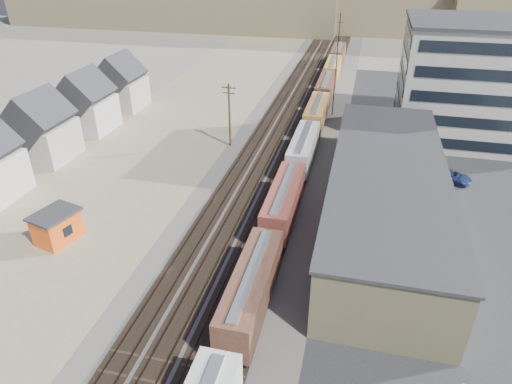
% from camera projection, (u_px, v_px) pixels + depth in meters
% --- Properties ---
extents(ground, '(300.00, 300.00, 0.00)m').
position_uv_depth(ground, '(183.00, 366.00, 35.55)').
color(ground, '#6B6356').
rests_on(ground, ground).
extents(ballast_bed, '(18.00, 200.00, 0.06)m').
position_uv_depth(ballast_bed, '(291.00, 132.00, 77.88)').
color(ballast_bed, '#4C4742').
rests_on(ballast_bed, ground).
extents(dirt_yard, '(24.00, 180.00, 0.03)m').
position_uv_depth(dirt_yard, '(158.00, 144.00, 73.50)').
color(dirt_yard, '#786E52').
rests_on(dirt_yard, ground).
extents(asphalt_lot, '(26.00, 120.00, 0.04)m').
position_uv_depth(asphalt_lot, '(435.00, 187.00, 60.68)').
color(asphalt_lot, '#232326').
rests_on(asphalt_lot, ground).
extents(rail_tracks, '(11.40, 200.00, 0.24)m').
position_uv_depth(rail_tracks, '(288.00, 131.00, 77.95)').
color(rail_tracks, black).
rests_on(rail_tracks, ground).
extents(freight_train, '(3.00, 119.74, 4.46)m').
position_uv_depth(freight_train, '(310.00, 129.00, 71.41)').
color(freight_train, black).
rests_on(freight_train, ground).
extents(warehouse, '(12.40, 40.40, 7.25)m').
position_uv_depth(warehouse, '(385.00, 194.00, 51.86)').
color(warehouse, tan).
rests_on(warehouse, ground).
extents(office_tower, '(22.60, 18.60, 18.45)m').
position_uv_depth(office_tower, '(474.00, 81.00, 71.83)').
color(office_tower, '#9E998E').
rests_on(office_tower, ground).
extents(utility_pole_north, '(2.20, 0.32, 10.00)m').
position_uv_depth(utility_pole_north, '(229.00, 114.00, 70.25)').
color(utility_pole_north, '#382619').
rests_on(utility_pole_north, ground).
extents(radio_mast, '(1.20, 0.16, 18.00)m').
position_uv_depth(radio_mast, '(336.00, 66.00, 80.66)').
color(radio_mast, black).
rests_on(radio_mast, ground).
extents(townhouse_row, '(8.15, 68.16, 10.47)m').
position_uv_depth(townhouse_row, '(13.00, 147.00, 61.54)').
color(townhouse_row, '#B7B2A8').
rests_on(townhouse_row, ground).
extents(maintenance_shed, '(4.79, 5.57, 3.51)m').
position_uv_depth(maintenance_shed, '(57.00, 226.00, 49.39)').
color(maintenance_shed, '#EB5316').
rests_on(maintenance_shed, ground).
extents(parked_car_blue, '(5.94, 4.64, 1.50)m').
position_uv_depth(parked_car_blue, '(451.00, 176.00, 61.91)').
color(parked_car_blue, navy).
rests_on(parked_car_blue, ground).
extents(parked_car_far, '(2.20, 4.75, 1.58)m').
position_uv_depth(parked_car_far, '(480.00, 146.00, 70.61)').
color(parked_car_far, white).
rests_on(parked_car_far, ground).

